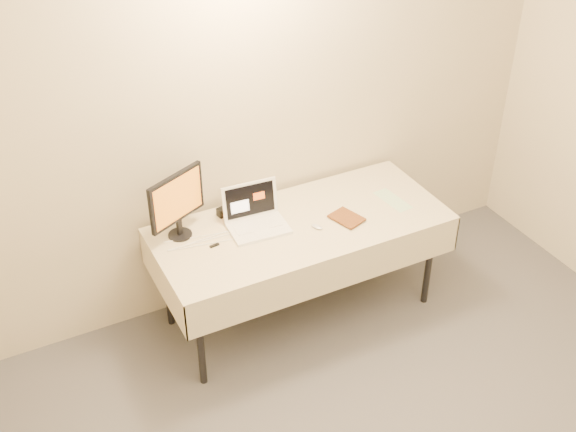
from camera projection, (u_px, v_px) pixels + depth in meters
name	position (u px, v px, depth m)	size (l,w,h in m)	color
back_wall	(268.00, 106.00, 4.51)	(4.00, 0.10, 2.70)	beige
table	(301.00, 231.00, 4.55)	(1.86, 0.81, 0.74)	black
laptop	(255.00, 217.00, 4.47)	(0.38, 0.32, 0.25)	white
monitor	(177.00, 201.00, 4.27)	(0.39, 0.20, 0.43)	black
book	(339.00, 211.00, 4.45)	(0.15, 0.02, 0.20)	#99511B
alarm_clock	(227.00, 210.00, 4.59)	(0.14, 0.08, 0.05)	black
clicker	(317.00, 227.00, 4.47)	(0.04, 0.08, 0.02)	silver
paper_form	(393.00, 200.00, 4.74)	(0.11, 0.28, 0.00)	#B8E2B4
usb_dongle	(214.00, 245.00, 4.32)	(0.06, 0.02, 0.01)	black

